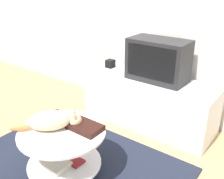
# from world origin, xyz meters

# --- Properties ---
(ground_plane) EXTENTS (12.00, 12.00, 0.00)m
(ground_plane) POSITION_xyz_m (0.00, 0.00, 0.00)
(ground_plane) COLOR tan
(rug) EXTENTS (1.77, 1.56, 0.02)m
(rug) POSITION_xyz_m (0.00, 0.00, 0.01)
(rug) COLOR #1E2333
(rug) RESTS_ON ground_plane
(tv_stand) EXTENTS (1.39, 0.51, 0.51)m
(tv_stand) POSITION_xyz_m (0.12, 1.20, 0.25)
(tv_stand) COLOR silver
(tv_stand) RESTS_ON ground_plane
(tv) EXTENTS (0.59, 0.32, 0.42)m
(tv) POSITION_xyz_m (0.18, 1.24, 0.72)
(tv) COLOR #232326
(tv) RESTS_ON tv_stand
(speaker) EXTENTS (0.09, 0.09, 0.09)m
(speaker) POSITION_xyz_m (-0.44, 1.26, 0.55)
(speaker) COLOR black
(speaker) RESTS_ON tv_stand
(coffee_table) EXTENTS (0.66, 0.66, 0.41)m
(coffee_table) POSITION_xyz_m (0.03, 0.05, 0.28)
(coffee_table) COLOR #B2B2B7
(coffee_table) RESTS_ON rug
(dvd_box) EXTENTS (0.26, 0.17, 0.04)m
(dvd_box) POSITION_xyz_m (0.15, 0.17, 0.45)
(dvd_box) COLOR black
(dvd_box) RESTS_ON coffee_table
(cat) EXTENTS (0.39, 0.42, 0.14)m
(cat) POSITION_xyz_m (-0.05, 0.03, 0.50)
(cat) COLOR beige
(cat) RESTS_ON coffee_table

